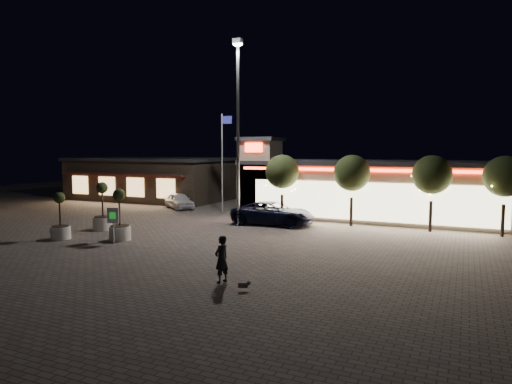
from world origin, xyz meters
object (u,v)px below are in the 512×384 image
at_px(white_sedan, 179,201).
at_px(valet_sign, 113,219).
at_px(pedestrian, 222,259).
at_px(planter_mid, 60,225).
at_px(planter_left, 103,215).
at_px(pickup_truck, 273,213).

xyz_separation_m(white_sedan, valet_sign, (5.36, -14.11, 0.70)).
xyz_separation_m(pedestrian, valet_sign, (-8.91, 3.89, 0.48)).
bearing_deg(planter_mid, pedestrian, -16.06).
relative_size(planter_left, valet_sign, 1.55).
relative_size(white_sedan, pedestrian, 2.23).
bearing_deg(pedestrian, white_sedan, -126.69).
xyz_separation_m(pickup_truck, valet_sign, (-5.41, -9.58, 0.60)).
bearing_deg(planter_left, pedestrian, -28.99).
xyz_separation_m(pickup_truck, planter_left, (-9.05, -6.52, 0.16)).
relative_size(pedestrian, valet_sign, 0.92).
relative_size(pickup_truck, planter_mid, 2.09).
relative_size(pickup_truck, valet_sign, 2.85).
bearing_deg(valet_sign, planter_mid, -175.83).
bearing_deg(planter_left, planter_mid, -90.66).
distance_m(planter_left, valet_sign, 4.78).
xyz_separation_m(white_sedan, planter_mid, (1.68, -14.37, 0.15)).
height_order(planter_left, valet_sign, planter_left).
relative_size(planter_mid, valet_sign, 1.37).
bearing_deg(pedestrian, planter_mid, -91.16).
relative_size(pedestrian, planter_mid, 0.67).
distance_m(pedestrian, planter_mid, 13.10).
height_order(pickup_truck, planter_mid, planter_mid).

